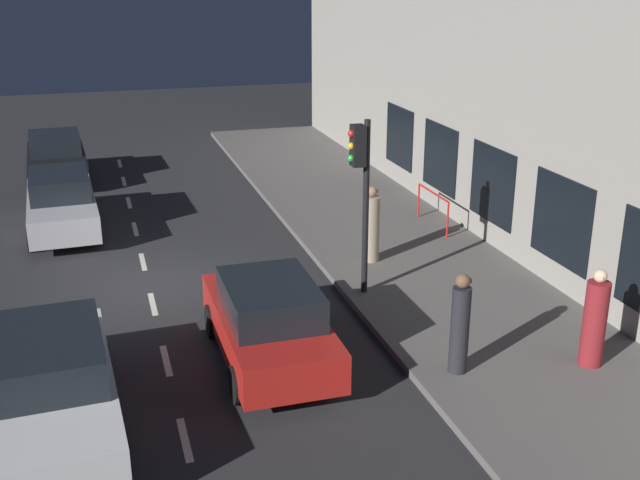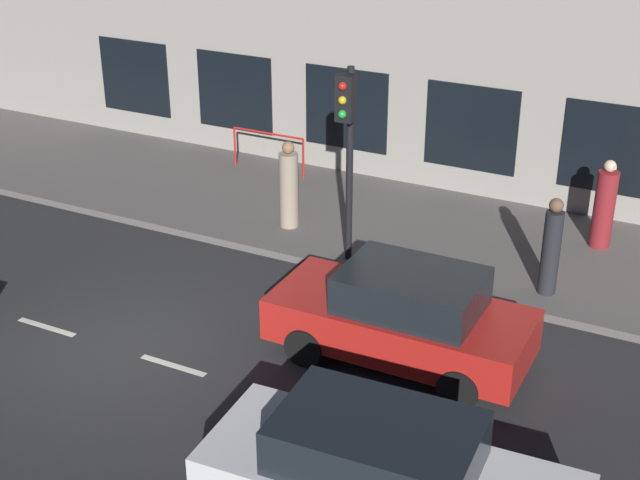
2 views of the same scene
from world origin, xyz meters
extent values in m
plane|color=#28282B|center=(0.00, 0.00, 0.00)|extent=(60.00, 60.00, 0.00)
cube|color=#5B5654|center=(6.25, 0.00, 0.07)|extent=(4.50, 32.00, 0.15)
cube|color=gray|center=(8.80, 0.00, 3.60)|extent=(0.60, 32.00, 7.20)
cube|color=black|center=(8.47, -5.98, 1.69)|extent=(0.04, 2.06, 1.89)
cube|color=black|center=(8.47, -2.99, 1.69)|extent=(0.04, 2.06, 1.89)
cube|color=black|center=(8.47, 0.00, 1.69)|extent=(0.04, 2.06, 1.89)
cube|color=black|center=(8.47, 2.99, 1.69)|extent=(0.04, 2.06, 1.89)
cube|color=black|center=(8.47, 5.98, 1.69)|extent=(0.04, 2.06, 1.89)
cube|color=beige|center=(0.00, -6.20, 0.00)|extent=(0.12, 1.20, 0.01)
cube|color=beige|center=(0.00, -3.60, 0.00)|extent=(0.12, 1.20, 0.01)
cube|color=beige|center=(0.00, -1.00, 0.00)|extent=(0.12, 1.20, 0.01)
cube|color=beige|center=(0.00, 1.60, 0.00)|extent=(0.12, 1.20, 0.01)
cylinder|color=black|center=(4.42, -1.98, 2.02)|extent=(0.13, 0.13, 3.74)
cube|color=black|center=(4.22, -1.98, 3.37)|extent=(0.26, 0.32, 0.84)
sphere|color=red|center=(4.08, -1.98, 3.62)|extent=(0.15, 0.15, 0.15)
sphere|color=gold|center=(4.08, -1.98, 3.37)|extent=(0.15, 0.15, 0.15)
sphere|color=green|center=(4.08, -1.98, 3.12)|extent=(0.15, 0.15, 0.15)
cube|color=black|center=(-1.82, -5.27, 1.28)|extent=(1.64, 2.45, 0.60)
cylinder|color=black|center=(-1.08, -4.00, 0.32)|extent=(0.25, 0.65, 0.64)
cube|color=red|center=(1.81, -4.11, 0.63)|extent=(1.77, 4.10, 0.70)
cube|color=black|center=(1.81, -4.27, 1.28)|extent=(1.55, 2.14, 0.60)
cylinder|color=black|center=(0.99, -2.84, 0.32)|extent=(0.22, 0.64, 0.64)
cylinder|color=black|center=(2.62, -2.83, 0.32)|extent=(0.22, 0.64, 0.64)
cylinder|color=black|center=(1.00, -5.38, 0.32)|extent=(0.22, 0.64, 0.64)
cylinder|color=black|center=(2.63, -5.37, 0.32)|extent=(0.22, 0.64, 0.64)
cylinder|color=gray|center=(5.21, -0.27, 0.94)|extent=(0.43, 0.43, 1.58)
sphere|color=#936B4C|center=(5.21, -0.27, 1.86)|extent=(0.25, 0.25, 0.25)
cube|color=#936B4C|center=(5.33, -0.26, 1.86)|extent=(0.05, 0.07, 0.07)
cylinder|color=maroon|center=(7.13, -6.17, 0.93)|extent=(0.56, 0.56, 1.56)
sphere|color=beige|center=(7.13, -6.17, 1.83)|extent=(0.23, 0.23, 0.23)
cube|color=beige|center=(7.07, -6.26, 1.83)|extent=(0.08, 0.07, 0.06)
cylinder|color=#232328|center=(4.78, -5.72, 0.93)|extent=(0.36, 0.36, 1.56)
sphere|color=brown|center=(4.78, -5.72, 1.84)|extent=(0.25, 0.25, 0.25)
cube|color=brown|center=(4.90, -5.73, 1.84)|extent=(0.05, 0.08, 0.07)
cylinder|color=red|center=(7.67, 0.70, 0.62)|extent=(0.05, 0.05, 0.95)
cylinder|color=red|center=(7.67, 2.54, 0.62)|extent=(0.05, 0.05, 0.95)
cylinder|color=red|center=(7.67, 1.62, 1.10)|extent=(0.05, 1.84, 0.05)
camera|label=1|loc=(-0.92, -16.33, 6.76)|focal=43.15mm
camera|label=2|loc=(-9.85, -8.58, 8.08)|focal=51.46mm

